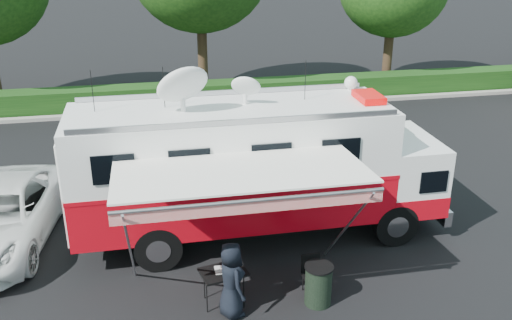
{
  "coord_description": "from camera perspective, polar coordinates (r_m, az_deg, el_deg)",
  "views": [
    {
      "loc": [
        -2.62,
        -12.74,
        7.46
      ],
      "look_at": [
        0.0,
        0.5,
        1.9
      ],
      "focal_mm": 40.0,
      "sensor_mm": 36.0,
      "label": 1
    }
  ],
  "objects": [
    {
      "name": "awning",
      "position": [
        11.23,
        -1.44,
        -1.8
      ],
      "size": [
        5.05,
        2.61,
        3.05
      ],
      "color": "white",
      "rests_on": "ground_plane"
    },
    {
      "name": "trash_bin",
      "position": [
        12.35,
        6.25,
        -12.28
      ],
      "size": [
        0.61,
        0.61,
        0.91
      ],
      "color": "black",
      "rests_on": "ground_plane"
    },
    {
      "name": "command_truck",
      "position": [
        14.13,
        0.07,
        -0.77
      ],
      "size": [
        9.26,
        2.55,
        4.45
      ],
      "color": "black",
      "rests_on": "ground_plane"
    },
    {
      "name": "person",
      "position": [
        12.26,
        -2.41,
        -15.11
      ],
      "size": [
        0.72,
        0.92,
        1.66
      ],
      "primitive_type": "imported",
      "rotation": [
        0.0,
        0.0,
        1.83
      ],
      "color": "black",
      "rests_on": "ground_plane"
    },
    {
      "name": "folding_table",
      "position": [
        12.13,
        -3.28,
        -11.2
      ],
      "size": [
        1.06,
        0.85,
        0.8
      ],
      "color": "black",
      "rests_on": "ground_plane"
    },
    {
      "name": "ground_plane",
      "position": [
        14.99,
        0.37,
        -7.45
      ],
      "size": [
        120.0,
        120.0,
        0.0
      ],
      "primitive_type": "plane",
      "color": "black",
      "rests_on": "ground"
    },
    {
      "name": "stall_lines",
      "position": [
        17.55,
        -3.19,
        -2.8
      ],
      "size": [
        24.12,
        5.5,
        0.01
      ],
      "color": "silver",
      "rests_on": "ground_plane"
    },
    {
      "name": "folding_chair",
      "position": [
        12.66,
        5.59,
        -10.96
      ],
      "size": [
        0.44,
        0.46,
        0.89
      ],
      "color": "black",
      "rests_on": "ground_plane"
    },
    {
      "name": "white_suv",
      "position": [
        16.0,
        -23.83,
        -7.51
      ],
      "size": [
        3.24,
        5.75,
        1.52
      ],
      "primitive_type": "imported",
      "rotation": [
        0.0,
        0.0,
        -0.14
      ],
      "color": "white",
      "rests_on": "ground_plane"
    }
  ]
}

